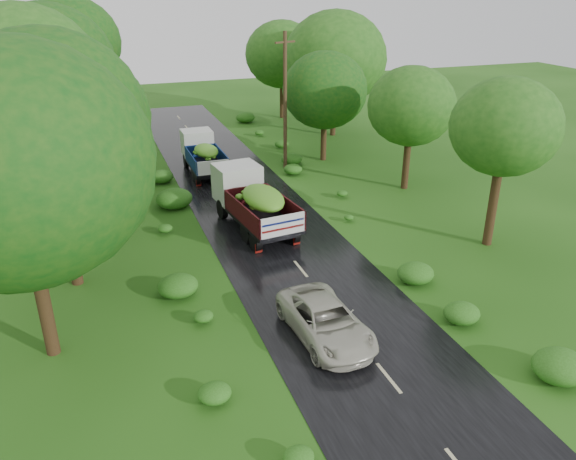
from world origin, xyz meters
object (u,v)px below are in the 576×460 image
truck_near (252,198)px  utility_pole (285,101)px  car (326,321)px  truck_far (203,152)px

truck_near → utility_pole: bearing=54.0°
car → utility_pole: bearing=71.5°
truck_far → car: bearing=-89.4°
truck_far → car: 20.27m
truck_far → utility_pole: size_ratio=0.66×
truck_near → truck_far: size_ratio=1.17×
truck_near → utility_pole: utility_pole is taller
truck_near → utility_pole: (4.92, 8.78, 3.02)m
truck_near → car: truck_near is taller
truck_far → utility_pole: bearing=-10.5°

